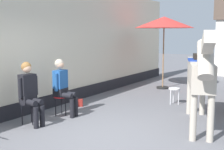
# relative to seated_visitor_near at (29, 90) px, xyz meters

# --- Properties ---
(ground_plane) EXTENTS (40.00, 40.00, 0.00)m
(ground_plane) POSITION_rel_seated_visitor_near_xyz_m (1.71, 3.10, -0.78)
(ground_plane) COLOR slate
(pub_facade_wall) EXTENTS (0.34, 14.00, 3.40)m
(pub_facade_wall) POSITION_rel_seated_visitor_near_xyz_m (-0.84, 1.60, 0.76)
(pub_facade_wall) COLOR beige
(pub_facade_wall) RESTS_ON ground_plane
(seated_visitor_near) EXTENTS (0.61, 0.49, 1.39)m
(seated_visitor_near) POSITION_rel_seated_visitor_near_xyz_m (0.00, 0.00, 0.00)
(seated_visitor_near) COLOR black
(seated_visitor_near) RESTS_ON ground_plane
(seated_visitor_far) EXTENTS (0.61, 0.49, 1.39)m
(seated_visitor_far) POSITION_rel_seated_visitor_near_xyz_m (0.11, 0.95, 0.00)
(seated_visitor_far) COLOR red
(seated_visitor_far) RESTS_ON ground_plane
(saddled_horse_near) EXTENTS (1.28, 2.86, 2.06)m
(saddled_horse_near) POSITION_rel_seated_visitor_near_xyz_m (3.20, 1.76, 0.38)
(saddled_horse_near) COLOR #B2A899
(saddled_horse_near) RESTS_ON ground_plane
(cafe_parasol) EXTENTS (2.10, 2.10, 2.58)m
(cafe_parasol) POSITION_rel_seated_visitor_near_xyz_m (0.76, 5.65, 1.59)
(cafe_parasol) COLOR black
(cafe_parasol) RESTS_ON ground_plane
(spare_stool_white) EXTENTS (0.32, 0.32, 0.46)m
(spare_stool_white) POSITION_rel_seated_visitor_near_xyz_m (1.99, 3.54, -0.38)
(spare_stool_white) COLOR white
(spare_stool_white) RESTS_ON ground_plane
(satchel_bag) EXTENTS (0.30, 0.25, 0.20)m
(satchel_bag) POSITION_rel_seated_visitor_near_xyz_m (-0.17, 1.88, -0.68)
(satchel_bag) COLOR maroon
(satchel_bag) RESTS_ON ground_plane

